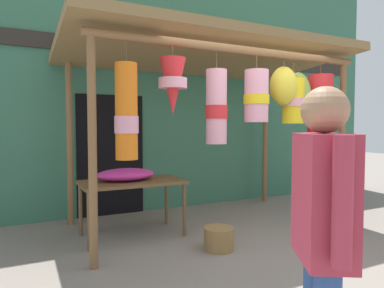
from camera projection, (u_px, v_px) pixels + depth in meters
name	position (u px, v px, depth m)	size (l,w,h in m)	color
ground_plane	(260.00, 245.00, 4.34)	(30.00, 30.00, 0.00)	gray
shop_facade	(178.00, 85.00, 6.42)	(9.16, 0.29, 4.49)	#387056
market_stall_canopy	(228.00, 74.00, 4.95)	(4.15, 2.32, 2.70)	brown
display_table	(132.00, 186.00, 4.67)	(1.35, 0.75, 0.75)	brown
flower_heap_on_table	(127.00, 174.00, 4.68)	(0.78, 0.54, 0.16)	#D13399
folding_chair	(336.00, 196.00, 4.92)	(0.52, 0.52, 0.84)	#AD1E1E
wicker_basket_by_table	(219.00, 239.00, 4.17)	(0.36, 0.36, 0.27)	olive
customer_foreground	(323.00, 227.00, 1.70)	(0.39, 0.52, 1.68)	#2D5193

